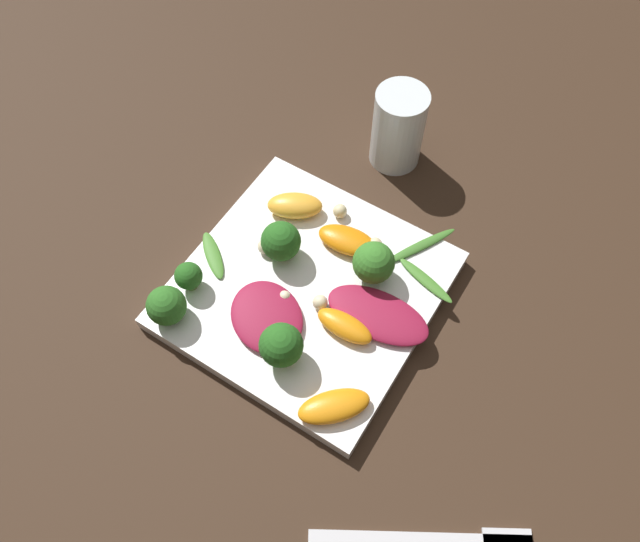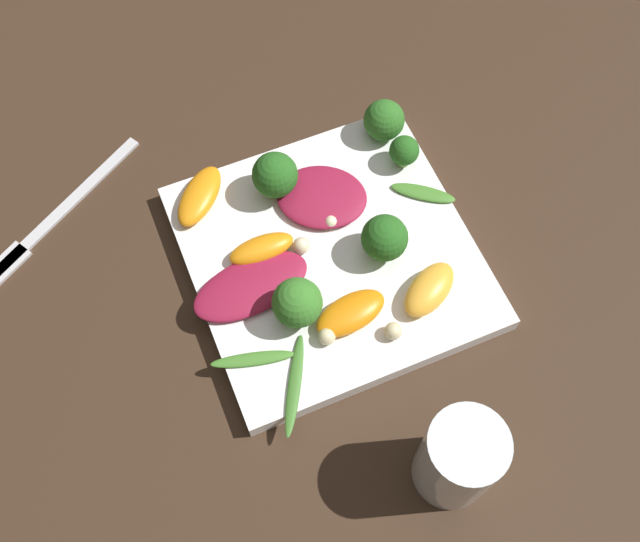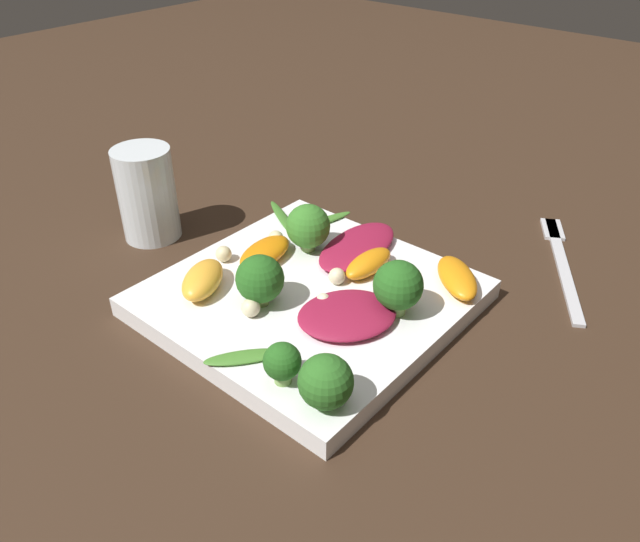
# 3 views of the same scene
# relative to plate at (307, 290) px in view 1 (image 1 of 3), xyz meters

# --- Properties ---
(ground_plane) EXTENTS (2.40, 2.40, 0.00)m
(ground_plane) POSITION_rel_plate_xyz_m (0.00, 0.00, -0.01)
(ground_plane) COLOR #382619
(plate) EXTENTS (0.25, 0.25, 0.02)m
(plate) POSITION_rel_plate_xyz_m (0.00, 0.00, 0.00)
(plate) COLOR white
(plate) RESTS_ON ground_plane
(drinking_glass) EXTENTS (0.06, 0.06, 0.10)m
(drinking_glass) POSITION_rel_plate_xyz_m (-0.01, 0.21, 0.04)
(drinking_glass) COLOR white
(drinking_glass) RESTS_ON ground_plane
(fork) EXTENTS (0.17, 0.11, 0.01)m
(fork) POSITION_rel_plate_xyz_m (0.23, -0.14, -0.01)
(fork) COLOR silver
(fork) RESTS_ON ground_plane
(radicchio_leaf_0) EXTENTS (0.11, 0.10, 0.01)m
(radicchio_leaf_0) POSITION_rel_plate_xyz_m (-0.01, -0.05, 0.02)
(radicchio_leaf_0) COLOR maroon
(radicchio_leaf_0) RESTS_ON plate
(radicchio_leaf_1) EXTENTS (0.11, 0.06, 0.01)m
(radicchio_leaf_1) POSITION_rel_plate_xyz_m (0.08, 0.01, 0.02)
(radicchio_leaf_1) COLOR maroon
(radicchio_leaf_1) RESTS_ON plate
(orange_segment_0) EXTENTS (0.07, 0.06, 0.02)m
(orange_segment_0) POSITION_rel_plate_xyz_m (-0.06, 0.07, 0.02)
(orange_segment_0) COLOR #FCAD33
(orange_segment_0) RESTS_ON plate
(orange_segment_1) EXTENTS (0.06, 0.03, 0.02)m
(orange_segment_1) POSITION_rel_plate_xyz_m (0.06, -0.02, 0.02)
(orange_segment_1) COLOR orange
(orange_segment_1) RESTS_ON plate
(orange_segment_2) EXTENTS (0.07, 0.07, 0.02)m
(orange_segment_2) POSITION_rel_plate_xyz_m (0.09, -0.10, 0.02)
(orange_segment_2) COLOR orange
(orange_segment_2) RESTS_ON plate
(orange_segment_3) EXTENTS (0.07, 0.04, 0.02)m
(orange_segment_3) POSITION_rel_plate_xyz_m (0.01, 0.06, 0.02)
(orange_segment_3) COLOR orange
(orange_segment_3) RESTS_ON plate
(broccoli_floret_0) EXTENTS (0.04, 0.04, 0.05)m
(broccoli_floret_0) POSITION_rel_plate_xyz_m (-0.04, 0.02, 0.03)
(broccoli_floret_0) COLOR #7A9E51
(broccoli_floret_0) RESTS_ON plate
(broccoli_floret_1) EXTENTS (0.04, 0.04, 0.05)m
(broccoli_floret_1) POSITION_rel_plate_xyz_m (0.05, 0.05, 0.04)
(broccoli_floret_1) COLOR #7A9E51
(broccoli_floret_1) RESTS_ON plate
(broccoli_floret_2) EXTENTS (0.03, 0.03, 0.03)m
(broccoli_floret_2) POSITION_rel_plate_xyz_m (-0.10, -0.06, 0.03)
(broccoli_floret_2) COLOR #7A9E51
(broccoli_floret_2) RESTS_ON plate
(broccoli_floret_3) EXTENTS (0.04, 0.04, 0.04)m
(broccoli_floret_3) POSITION_rel_plate_xyz_m (-0.10, -0.10, 0.03)
(broccoli_floret_3) COLOR #84AD5B
(broccoli_floret_3) RESTS_ON plate
(broccoli_floret_4) EXTENTS (0.04, 0.04, 0.05)m
(broccoli_floret_4) POSITION_rel_plate_xyz_m (0.02, -0.08, 0.04)
(broccoli_floret_4) COLOR #7A9E51
(broccoli_floret_4) RESTS_ON plate
(arugula_sprig_0) EXTENTS (0.07, 0.03, 0.00)m
(arugula_sprig_0) POSITION_rel_plate_xyz_m (0.10, 0.07, 0.01)
(arugula_sprig_0) COLOR #47842D
(arugula_sprig_0) RESTS_ON plate
(arugula_sprig_1) EXTENTS (0.05, 0.08, 0.00)m
(arugula_sprig_1) POSITION_rel_plate_xyz_m (0.08, 0.10, 0.01)
(arugula_sprig_1) COLOR #3D7528
(arugula_sprig_1) RESTS_ON plate
(arugula_sprig_2) EXTENTS (0.06, 0.05, 0.00)m
(arugula_sprig_2) POSITION_rel_plate_xyz_m (-0.10, -0.02, 0.01)
(arugula_sprig_2) COLOR #47842D
(arugula_sprig_2) RESTS_ON plate
(macadamia_nut_0) EXTENTS (0.02, 0.02, 0.02)m
(macadamia_nut_0) POSITION_rel_plate_xyz_m (0.02, -0.01, 0.02)
(macadamia_nut_0) COLOR beige
(macadamia_nut_0) RESTS_ON plate
(macadamia_nut_1) EXTENTS (0.02, 0.02, 0.02)m
(macadamia_nut_1) POSITION_rel_plate_xyz_m (-0.06, 0.01, 0.02)
(macadamia_nut_1) COLOR beige
(macadamia_nut_1) RESTS_ON plate
(macadamia_nut_2) EXTENTS (0.01, 0.01, 0.01)m
(macadamia_nut_2) POSITION_rel_plate_xyz_m (-0.01, -0.03, 0.02)
(macadamia_nut_2) COLOR beige
(macadamia_nut_2) RESTS_ON plate
(macadamia_nut_3) EXTENTS (0.02, 0.02, 0.02)m
(macadamia_nut_3) POSITION_rel_plate_xyz_m (0.04, 0.08, 0.02)
(macadamia_nut_3) COLOR beige
(macadamia_nut_3) RESTS_ON plate
(macadamia_nut_4) EXTENTS (0.02, 0.02, 0.02)m
(macadamia_nut_4) POSITION_rel_plate_xyz_m (-0.02, 0.09, 0.02)
(macadamia_nut_4) COLOR beige
(macadamia_nut_4) RESTS_ON plate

